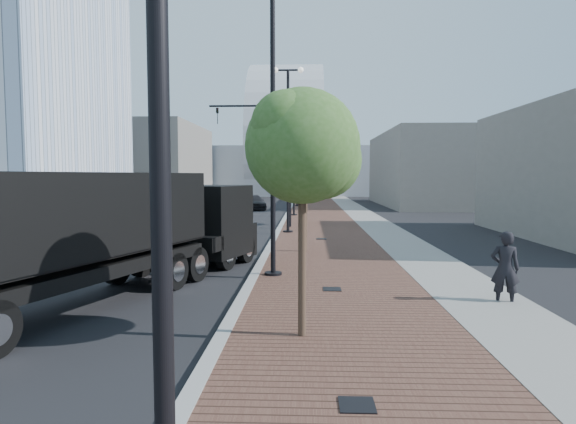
{
  "coord_description": "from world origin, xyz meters",
  "views": [
    {
      "loc": [
        1.71,
        -5.66,
        3.31
      ],
      "look_at": [
        1.0,
        12.0,
        2.0
      ],
      "focal_mm": 30.74,
      "sensor_mm": 36.0,
      "label": 1
    }
  ],
  "objects_px": {
    "white_sedan": "(177,230)",
    "pedestrian": "(505,268)",
    "dump_truck": "(154,237)",
    "dark_car_mid": "(228,205)"
  },
  "relations": [
    {
      "from": "dump_truck",
      "to": "dark_car_mid",
      "type": "height_order",
      "value": "dump_truck"
    },
    {
      "from": "white_sedan",
      "to": "dark_car_mid",
      "type": "height_order",
      "value": "white_sedan"
    },
    {
      "from": "white_sedan",
      "to": "pedestrian",
      "type": "xyz_separation_m",
      "value": [
        11.13,
        -10.21,
        0.2
      ]
    },
    {
      "from": "dump_truck",
      "to": "white_sedan",
      "type": "height_order",
      "value": "dump_truck"
    },
    {
      "from": "white_sedan",
      "to": "pedestrian",
      "type": "relative_size",
      "value": 2.39
    },
    {
      "from": "white_sedan",
      "to": "dump_truck",
      "type": "bearing_deg",
      "value": -56.31
    },
    {
      "from": "white_sedan",
      "to": "pedestrian",
      "type": "bearing_deg",
      "value": -18.9
    },
    {
      "from": "dump_truck",
      "to": "dark_car_mid",
      "type": "distance_m",
      "value": 30.07
    },
    {
      "from": "dump_truck",
      "to": "white_sedan",
      "type": "relative_size",
      "value": 2.94
    },
    {
      "from": "dump_truck",
      "to": "pedestrian",
      "type": "bearing_deg",
      "value": 5.51
    }
  ]
}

